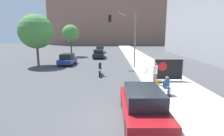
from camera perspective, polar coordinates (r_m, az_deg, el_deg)
ground_plane at (r=8.50m, az=3.64°, el=-16.37°), size 160.00×160.00×0.00m
sidewalk_curb at (r=23.33m, az=11.28°, el=1.04°), size 4.17×90.00×0.17m
building_backdrop_far at (r=82.70m, az=-1.05°, el=18.27°), size 52.00×12.00×30.04m
seated_protester at (r=11.50m, az=17.53°, el=-5.36°), size 0.91×0.77×1.17m
jogger_on_sidewalk at (r=13.68m, az=13.94°, el=-1.65°), size 0.34×0.34×1.69m
protest_banner at (r=15.05m, az=17.94°, el=-0.47°), size 2.36×0.06×1.77m
traffic_light_pole at (r=20.64m, az=4.61°, el=12.17°), size 3.13×2.90×6.37m
parked_car_curbside at (r=8.30m, az=9.98°, el=-11.49°), size 1.81×4.73×1.53m
car_on_road_nearest at (r=24.12m, az=-14.30°, el=2.77°), size 1.77×4.10×1.47m
car_on_road_midblock at (r=30.59m, az=-4.26°, el=4.65°), size 1.84×4.78×1.48m
car_on_road_distant at (r=40.65m, az=-3.79°, el=6.08°), size 1.89×4.70×1.44m
motorcycle_on_road at (r=17.05m, az=-3.89°, el=-0.62°), size 0.28×2.04×1.31m
street_tree_near_curb at (r=24.43m, az=-23.53°, el=10.84°), size 4.28×4.28×6.49m
street_tree_midblock at (r=33.91m, az=-13.31°, el=10.99°), size 3.10×3.10×5.87m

